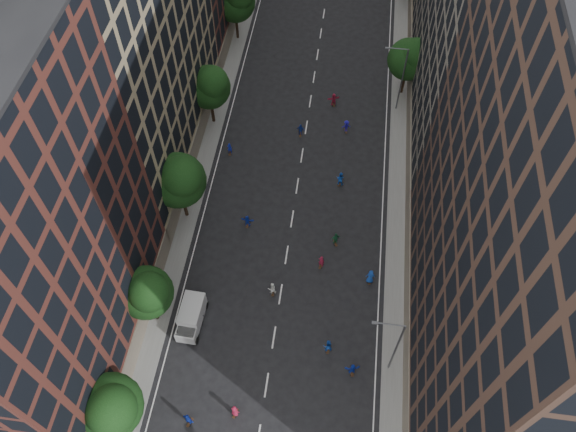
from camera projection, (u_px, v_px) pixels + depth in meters
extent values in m
plane|color=black|center=(306.00, 130.00, 67.06)|extent=(240.00, 240.00, 0.00)
cube|color=slate|center=(220.00, 79.00, 72.15)|extent=(4.00, 105.00, 0.15)
cube|color=slate|center=(407.00, 96.00, 70.36)|extent=(4.00, 105.00, 0.15)
cube|color=#978563|center=(100.00, 21.00, 51.70)|extent=(14.00, 26.00, 34.00)
cube|color=#422D23|center=(559.00, 243.00, 36.68)|extent=(14.00, 30.00, 36.00)
cube|color=#666054|center=(509.00, 0.00, 54.39)|extent=(14.00, 28.00, 33.00)
cylinder|color=black|center=(121.00, 420.00, 45.81)|extent=(0.36, 0.36, 3.96)
sphere|color=black|center=(110.00, 407.00, 42.86)|extent=(5.20, 5.20, 5.20)
sphere|color=black|center=(111.00, 410.00, 41.45)|extent=(3.90, 3.90, 3.90)
cylinder|color=black|center=(154.00, 309.00, 51.60)|extent=(0.36, 0.36, 3.70)
sphere|color=black|center=(146.00, 293.00, 48.85)|extent=(4.80, 4.80, 4.80)
sphere|color=black|center=(149.00, 292.00, 47.55)|extent=(3.60, 3.60, 3.60)
cylinder|color=black|center=(184.00, 204.00, 58.21)|extent=(0.36, 0.36, 4.22)
sphere|color=black|center=(178.00, 180.00, 55.06)|extent=(5.60, 5.60, 5.60)
sphere|color=black|center=(182.00, 177.00, 53.54)|extent=(4.20, 4.20, 4.20)
cylinder|color=black|center=(212.00, 110.00, 66.31)|extent=(0.36, 0.36, 3.87)
sphere|color=black|center=(209.00, 87.00, 63.42)|extent=(5.00, 5.00, 5.00)
sphere|color=black|center=(212.00, 82.00, 62.07)|extent=(3.75, 3.75, 3.75)
cylinder|color=black|center=(237.00, 26.00, 75.33)|extent=(0.36, 0.36, 4.05)
sphere|color=black|center=(235.00, 1.00, 72.31)|extent=(5.40, 5.40, 5.40)
cylinder|color=black|center=(403.00, 81.00, 69.24)|extent=(0.36, 0.36, 3.74)
sphere|color=black|center=(408.00, 59.00, 66.45)|extent=(5.00, 5.00, 5.00)
sphere|color=black|center=(416.00, 54.00, 65.10)|extent=(3.75, 3.75, 3.75)
cylinder|color=#595B60|center=(396.00, 348.00, 46.67)|extent=(0.18, 0.18, 9.00)
cylinder|color=#595B60|center=(390.00, 324.00, 43.07)|extent=(2.40, 0.12, 0.12)
cube|color=#595B60|center=(375.00, 323.00, 43.19)|extent=(0.50, 0.22, 0.15)
cylinder|color=#595B60|center=(402.00, 81.00, 65.42)|extent=(0.18, 0.18, 9.00)
cylinder|color=#595B60|center=(398.00, 49.00, 61.82)|extent=(2.40, 0.12, 0.12)
cube|color=#595B60|center=(388.00, 48.00, 61.95)|extent=(0.50, 0.22, 0.15)
cube|color=silver|center=(192.00, 312.00, 52.04)|extent=(2.04, 3.36, 2.01)
cube|color=silver|center=(187.00, 333.00, 51.20)|extent=(1.88, 1.53, 1.28)
cube|color=black|center=(186.00, 331.00, 50.72)|extent=(1.69, 1.25, 0.09)
cylinder|color=black|center=(178.00, 337.00, 51.64)|extent=(0.26, 0.70, 0.69)
cylinder|color=black|center=(197.00, 340.00, 51.46)|extent=(0.26, 0.70, 0.69)
cylinder|color=black|center=(188.00, 303.00, 53.65)|extent=(0.26, 0.70, 0.69)
cylinder|color=black|center=(206.00, 306.00, 53.47)|extent=(0.26, 0.70, 0.69)
imported|color=#1547B2|center=(328.00, 346.00, 50.61)|extent=(0.98, 0.84, 1.73)
imported|color=navy|center=(188.00, 420.00, 46.85)|extent=(1.16, 0.84, 1.83)
imported|color=#1530AD|center=(352.00, 369.00, 49.49)|extent=(1.46, 0.74, 1.51)
imported|color=#AC1C3C|center=(235.00, 411.00, 47.38)|extent=(0.88, 0.70, 1.58)
imported|color=maroon|center=(321.00, 262.00, 55.68)|extent=(0.71, 0.56, 1.70)
imported|color=white|center=(272.00, 289.00, 53.97)|extent=(0.94, 0.82, 1.65)
imported|color=#38383C|center=(198.00, 314.00, 52.42)|extent=(1.27, 0.93, 1.76)
imported|color=#1C5F37|center=(336.00, 239.00, 57.22)|extent=(1.06, 0.78, 1.68)
imported|color=#152FAE|center=(247.00, 221.00, 58.59)|extent=(1.42, 0.55, 1.50)
imported|color=#143EA3|center=(370.00, 277.00, 54.62)|extent=(0.91, 0.60, 1.83)
imported|color=#1423A7|center=(230.00, 149.00, 64.35)|extent=(0.59, 0.40, 1.56)
imported|color=blue|center=(340.00, 179.00, 61.63)|extent=(1.04, 0.90, 1.82)
imported|color=#1C15AC|center=(346.00, 126.00, 66.32)|extent=(1.16, 0.85, 1.61)
imported|color=navy|center=(301.00, 130.00, 65.97)|extent=(0.96, 0.44, 1.61)
imported|color=#AD1C3E|center=(334.00, 100.00, 68.87)|extent=(1.61, 1.04, 1.66)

